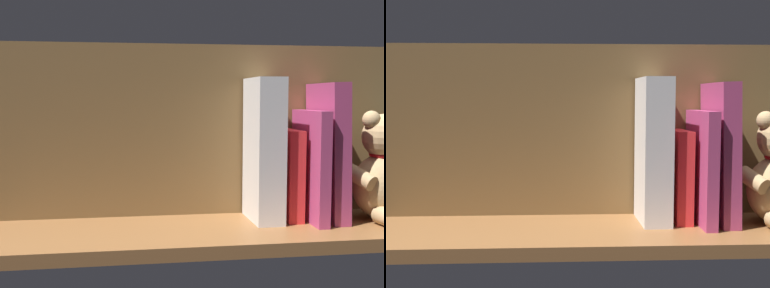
% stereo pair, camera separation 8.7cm
% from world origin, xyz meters
% --- Properties ---
extents(ground_plane, '(1.16, 0.24, 0.02)m').
position_xyz_m(ground_plane, '(0.00, 0.00, -0.01)').
color(ground_plane, brown).
extents(shelf_back_panel, '(1.16, 0.02, 0.32)m').
position_xyz_m(shelf_back_panel, '(0.00, -0.10, 0.16)').
color(shelf_back_panel, brown).
rests_on(shelf_back_panel, ground_plane).
extents(book_3, '(0.04, 0.13, 0.25)m').
position_xyz_m(book_3, '(-0.25, -0.02, 0.12)').
color(book_3, '#B23F72').
rests_on(book_3, ground_plane).
extents(book_4, '(0.02, 0.14, 0.20)m').
position_xyz_m(book_4, '(-0.22, -0.02, 0.10)').
color(book_4, '#B23F72').
rests_on(book_4, ground_plane).
extents(book_5, '(0.03, 0.10, 0.16)m').
position_xyz_m(book_5, '(-0.18, -0.04, 0.08)').
color(book_5, red).
rests_on(book_5, ground_plane).
extents(dictionary_thick_white, '(0.05, 0.11, 0.26)m').
position_xyz_m(dictionary_thick_white, '(-0.14, -0.03, 0.13)').
color(dictionary_thick_white, silver).
rests_on(dictionary_thick_white, ground_plane).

